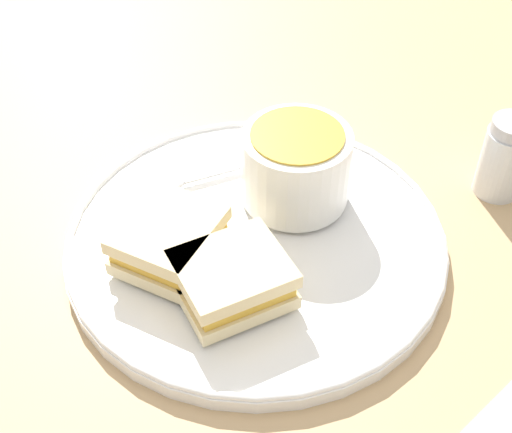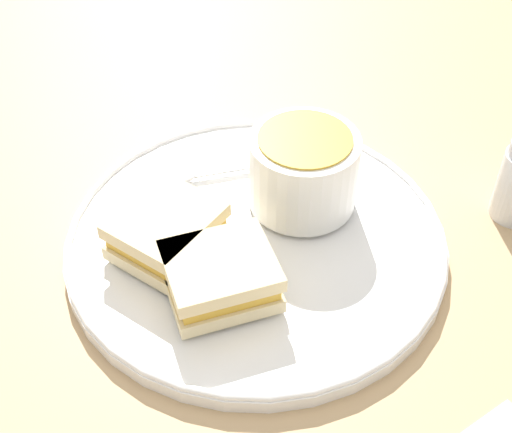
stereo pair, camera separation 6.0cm
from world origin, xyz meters
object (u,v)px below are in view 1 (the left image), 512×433
object	(u,v)px
salt_shaker	(504,158)
sandwich_half_near	(169,240)
soup_bowl	(296,166)
spoon	(179,181)
sandwich_half_far	(233,279)

from	to	relation	value
salt_shaker	sandwich_half_near	bearing A→B (deg)	-26.29
soup_bowl	spoon	distance (m)	0.11
sandwich_half_far	soup_bowl	bearing A→B (deg)	-159.60
spoon	sandwich_half_far	xyz separation A→B (m)	(0.06, 0.13, 0.02)
spoon	sandwich_half_far	bearing A→B (deg)	89.36
soup_bowl	sandwich_half_near	distance (m)	0.13
spoon	sandwich_half_near	size ratio (longest dim) A/B	1.21
spoon	salt_shaker	world-z (taller)	salt_shaker
sandwich_half_far	salt_shaker	distance (m)	0.28
soup_bowl	sandwich_half_near	size ratio (longest dim) A/B	0.95
spoon	sandwich_half_near	xyz separation A→B (m)	(0.06, 0.06, 0.02)
soup_bowl	salt_shaker	size ratio (longest dim) A/B	1.20
sandwich_half_near	sandwich_half_far	size ratio (longest dim) A/B	1.00
spoon	salt_shaker	xyz separation A→B (m)	(-0.22, 0.20, 0.02)
spoon	sandwich_half_near	distance (m)	0.09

